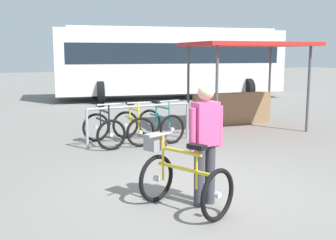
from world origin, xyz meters
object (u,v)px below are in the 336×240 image
object	(u,v)px
racked_bike_teal	(160,124)
person_with_featured_bike	(205,139)
racked_bike_black	(103,129)
featured_bicycle	(180,176)
market_stall	(240,76)
bus_distant	(170,59)
racked_bike_yellow	(133,127)

from	to	relation	value
racked_bike_teal	person_with_featured_bike	xyz separation A→B (m)	(-1.12, -4.16, 0.54)
racked_bike_black	featured_bicycle	world-z (taller)	same
featured_bicycle	market_stall	world-z (taller)	market_stall
racked_bike_black	bus_distant	distance (m)	9.92
racked_bike_black	racked_bike_yellow	distance (m)	0.70
racked_bike_teal	bus_distant	bearing A→B (deg)	64.23
bus_distant	market_stall	bearing A→B (deg)	-99.64
racked_bike_black	market_stall	bearing A→B (deg)	11.01
racked_bike_black	person_with_featured_bike	distance (m)	4.13
featured_bicycle	person_with_featured_bike	xyz separation A→B (m)	(0.38, 0.02, 0.46)
bus_distant	racked_bike_teal	bearing A→B (deg)	-115.77
racked_bike_yellow	featured_bicycle	size ratio (longest dim) A/B	0.88
racked_bike_yellow	person_with_featured_bike	xyz separation A→B (m)	(-0.42, -4.12, 0.54)
featured_bicycle	market_stall	distance (m)	6.50
racked_bike_yellow	racked_bike_black	bearing A→B (deg)	-176.81
person_with_featured_bike	bus_distant	size ratio (longest dim) A/B	0.16
racked_bike_black	racked_bike_teal	distance (m)	1.40
racked_bike_yellow	featured_bicycle	bearing A→B (deg)	-100.91
featured_bicycle	bus_distant	bearing A→B (deg)	66.22
racked_bike_yellow	person_with_featured_bike	world-z (taller)	person_with_featured_bike
market_stall	racked_bike_black	bearing A→B (deg)	-168.99
racked_bike_teal	market_stall	size ratio (longest dim) A/B	0.37
racked_bike_teal	bus_distant	xyz separation A→B (m)	(3.95, 8.17, 1.37)
racked_bike_yellow	featured_bicycle	world-z (taller)	same
market_stall	person_with_featured_bike	bearing A→B (deg)	-127.91
racked_bike_yellow	racked_bike_teal	size ratio (longest dim) A/B	0.91
market_stall	featured_bicycle	bearing A→B (deg)	-130.47
racked_bike_yellow	person_with_featured_bike	distance (m)	4.18
racked_bike_teal	featured_bicycle	distance (m)	4.44
person_with_featured_bike	market_stall	distance (m)	6.20
racked_bike_teal	bus_distant	size ratio (longest dim) A/B	0.12
featured_bicycle	person_with_featured_bike	bearing A→B (deg)	2.45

